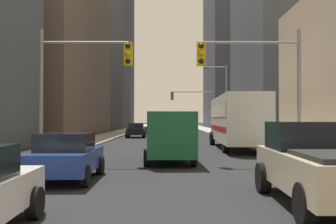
# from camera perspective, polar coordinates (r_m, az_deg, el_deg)

# --- Properties ---
(sidewalk_left) EXTENTS (2.98, 160.00, 0.15)m
(sidewalk_left) POSITION_cam_1_polar(r_m,az_deg,el_deg) (52.89, -7.33, -2.96)
(sidewalk_left) COLOR #9E9E99
(sidewalk_left) RESTS_ON ground
(sidewalk_right) EXTENTS (2.98, 160.00, 0.15)m
(sidewalk_right) POSITION_cam_1_polar(r_m,az_deg,el_deg) (52.91, 7.21, -2.96)
(sidewalk_right) COLOR #9E9E99
(sidewalk_right) RESTS_ON ground
(city_bus) EXTENTS (2.85, 11.57, 3.40)m
(city_bus) POSITION_cam_1_polar(r_m,az_deg,el_deg) (27.77, 9.14, -0.99)
(city_bus) COLOR silver
(city_bus) RESTS_ON ground
(pickup_truck_beige) EXTENTS (2.20, 5.46, 1.90)m
(pickup_truck_beige) POSITION_cam_1_polar(r_m,az_deg,el_deg) (10.27, 19.88, -6.68)
(pickup_truck_beige) COLOR #C6B793
(pickup_truck_beige) RESTS_ON ground
(cargo_van_green) EXTENTS (2.18, 5.28, 2.26)m
(cargo_van_green) POSITION_cam_1_polar(r_m,az_deg,el_deg) (18.91, 0.11, -2.99)
(cargo_van_green) COLOR #195938
(cargo_van_green) RESTS_ON ground
(sedan_blue) EXTENTS (1.95, 4.24, 1.52)m
(sedan_blue) POSITION_cam_1_polar(r_m,az_deg,el_deg) (13.82, -13.85, -5.88)
(sedan_blue) COLOR navy
(sedan_blue) RESTS_ON ground
(sedan_maroon) EXTENTS (1.95, 4.25, 1.52)m
(sedan_maroon) POSITION_cam_1_polar(r_m,az_deg,el_deg) (32.59, -0.20, -3.03)
(sedan_maroon) COLOR maroon
(sedan_maroon) RESTS_ON ground
(sedan_red) EXTENTS (1.95, 4.23, 1.52)m
(sedan_red) POSITION_cam_1_polar(r_m,az_deg,el_deg) (38.87, 0.20, -2.68)
(sedan_red) COLOR maroon
(sedan_red) RESTS_ON ground
(sedan_black) EXTENTS (1.95, 4.25, 1.52)m
(sedan_black) POSITION_cam_1_polar(r_m,az_deg,el_deg) (44.03, -4.55, -2.47)
(sedan_black) COLOR black
(sedan_black) RESTS_ON ground
(traffic_signal_near_left) EXTENTS (4.19, 0.44, 6.00)m
(traffic_signal_near_left) POSITION_cam_1_polar(r_m,az_deg,el_deg) (19.25, -11.90, 5.33)
(traffic_signal_near_left) COLOR gray
(traffic_signal_near_left) RESTS_ON ground
(traffic_signal_near_right) EXTENTS (4.68, 0.44, 6.00)m
(traffic_signal_near_right) POSITION_cam_1_polar(r_m,az_deg,el_deg) (19.24, 11.46, 5.40)
(traffic_signal_near_right) COLOR gray
(traffic_signal_near_right) RESTS_ON ground
(traffic_signal_far_right) EXTENTS (5.64, 0.44, 6.00)m
(traffic_signal_far_right) POSITION_cam_1_polar(r_m,az_deg,el_deg) (53.45, 3.50, 1.40)
(traffic_signal_far_right) COLOR gray
(traffic_signal_far_right) RESTS_ON ground
(street_lamp_right) EXTENTS (2.48, 0.32, 7.50)m
(street_lamp_right) POSITION_cam_1_polar(r_m,az_deg,el_deg) (43.40, 7.25, 2.50)
(street_lamp_right) COLOR gray
(street_lamp_right) RESTS_ON ground
(building_right_mid_block) EXTENTS (15.41, 22.42, 31.43)m
(building_right_mid_block) POSITION_cam_1_polar(r_m,az_deg,el_deg) (58.23, 17.72, 12.78)
(building_right_mid_block) COLOR #4C515B
(building_right_mid_block) RESTS_ON ground
(building_right_far_highrise) EXTENTS (15.81, 26.79, 49.76)m
(building_right_far_highrise) POSITION_cam_1_polar(r_m,az_deg,el_deg) (96.67, 10.10, 12.81)
(building_right_far_highrise) COLOR #4C515B
(building_right_far_highrise) RESTS_ON ground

